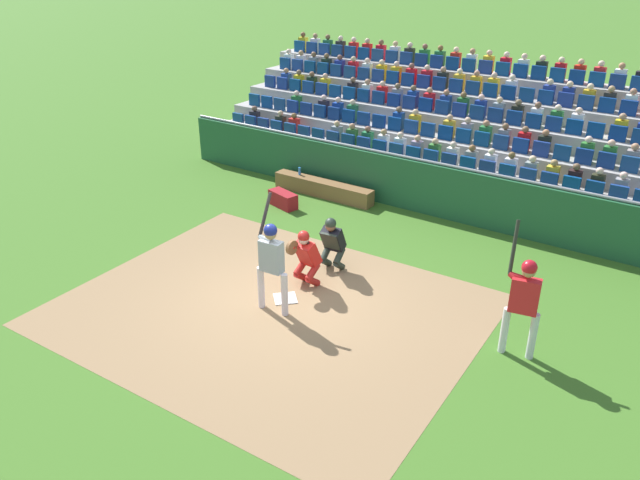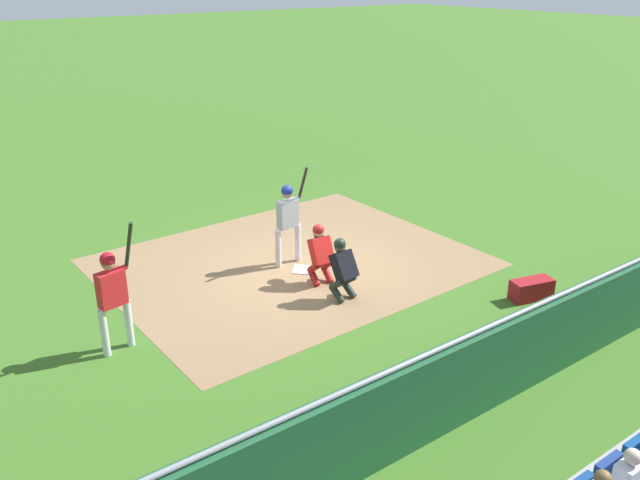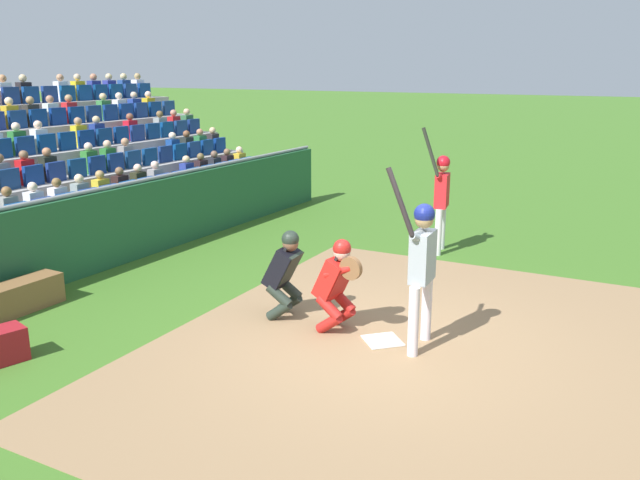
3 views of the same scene
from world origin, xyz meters
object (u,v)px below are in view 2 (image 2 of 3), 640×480
batter_at_plate (288,215)px  on_deck_batter (112,290)px  water_bottle_on_bench (603,292)px  dugout_bench (572,320)px  home_plate_umpire (343,266)px  equipment_duffel_bag (531,289)px  catcher_crouching (320,250)px  home_plate_marker (303,270)px

batter_at_plate → on_deck_batter: 4.48m
water_bottle_on_bench → dugout_bench: bearing=177.6°
home_plate_umpire → equipment_duffel_bag: home_plate_umpire is taller
catcher_crouching → home_plate_umpire: catcher_crouching is taller
equipment_duffel_bag → dugout_bench: bearing=-95.1°
dugout_bench → catcher_crouching: bearing=119.9°
catcher_crouching → dugout_bench: 4.98m
equipment_duffel_bag → catcher_crouching: bearing=148.8°
dugout_bench → water_bottle_on_bench: size_ratio=13.93×
home_plate_umpire → dugout_bench: 4.31m
dugout_bench → on_deck_batter: (-6.80, 4.17, 0.93)m
home_plate_marker → water_bottle_on_bench: size_ratio=2.02×
batter_at_plate → on_deck_batter: bearing=-163.9°
dugout_bench → on_deck_batter: 8.04m
batter_at_plate → dugout_bench: size_ratio=0.75×
batter_at_plate → on_deck_batter: size_ratio=0.97×
batter_at_plate → water_bottle_on_bench: (3.33, -5.45, -0.59)m
dugout_bench → on_deck_batter: bearing=148.5°
dugout_bench → water_bottle_on_bench: (0.82, -0.03, 0.33)m
equipment_duffel_bag → on_deck_batter: bearing=173.0°
batter_at_plate → equipment_duffel_bag: (2.96, -4.19, -0.94)m
batter_at_plate → on_deck_batter: on_deck_batter is taller
home_plate_marker → dugout_bench: bearing=-63.7°
home_plate_umpire → equipment_duffel_bag: (3.01, -2.21, -0.49)m
dugout_bench → home_plate_umpire: bearing=126.7°
batter_at_plate → water_bottle_on_bench: batter_at_plate is taller
home_plate_marker → batter_at_plate: bearing=97.1°
batter_at_plate → home_plate_umpire: 2.03m
water_bottle_on_bench → equipment_duffel_bag: 1.36m
home_plate_marker → dugout_bench: size_ratio=0.14×
home_plate_umpire → water_bottle_on_bench: home_plate_umpire is taller
home_plate_marker → home_plate_umpire: 1.67m
home_plate_umpire → equipment_duffel_bag: 3.76m
batter_at_plate → on_deck_batter: (-4.30, -1.24, 0.00)m
home_plate_marker → catcher_crouching: catcher_crouching is taller
dugout_bench → water_bottle_on_bench: bearing=-2.4°
catcher_crouching → home_plate_umpire: size_ratio=1.01×
home_plate_umpire → on_deck_batter: on_deck_batter is taller
equipment_duffel_bag → on_deck_batter: 7.89m
dugout_bench → equipment_duffel_bag: 1.31m
batter_at_plate → home_plate_marker: bearing=-82.9°
home_plate_umpire → equipment_duffel_bag: size_ratio=1.50×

